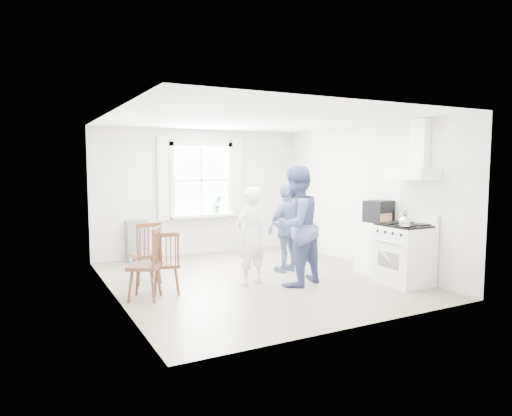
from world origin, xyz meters
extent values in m
cube|color=gray|center=(0.00, 0.00, -0.01)|extent=(4.62, 5.12, 0.02)
cube|color=silver|center=(0.00, 2.52, 1.30)|extent=(4.62, 0.04, 2.64)
cube|color=silver|center=(0.00, -2.52, 1.30)|extent=(4.62, 0.04, 2.64)
cube|color=silver|center=(-2.27, 0.00, 1.30)|extent=(0.04, 5.12, 2.64)
cube|color=silver|center=(2.27, 0.00, 1.30)|extent=(0.04, 5.12, 2.64)
cube|color=white|center=(0.00, 0.00, 2.61)|extent=(4.62, 5.12, 0.02)
cube|color=white|center=(0.00, 2.48, 1.55)|extent=(1.20, 0.02, 1.40)
cube|color=white|center=(0.00, 2.46, 2.29)|extent=(1.38, 0.09, 0.09)
cube|color=white|center=(0.00, 2.46, 0.81)|extent=(1.38, 0.09, 0.09)
cube|color=white|center=(-0.65, 2.46, 1.55)|extent=(0.09, 0.09, 1.58)
cube|color=white|center=(0.65, 2.46, 1.55)|extent=(0.09, 0.09, 1.58)
cube|color=white|center=(0.00, 2.38, 0.82)|extent=(1.38, 0.24, 0.06)
cube|color=beige|center=(-0.82, 2.44, 1.60)|extent=(0.24, 0.05, 1.70)
cube|color=beige|center=(0.82, 2.44, 1.60)|extent=(0.24, 0.05, 1.70)
cube|color=white|center=(2.02, -1.35, 1.74)|extent=(0.45, 0.76, 0.18)
cube|color=white|center=(2.17, -1.35, 2.21)|extent=(0.14, 0.30, 0.76)
cube|color=slate|center=(-1.40, 2.33, 0.40)|extent=(0.40, 0.30, 0.80)
cube|color=white|center=(1.91, -1.35, 0.46)|extent=(0.65, 0.76, 0.92)
cube|color=black|center=(1.91, -1.35, 0.94)|extent=(0.61, 0.72, 0.03)
cube|color=white|center=(2.20, -1.35, 1.02)|extent=(0.06, 0.76, 0.20)
cylinder|color=silver|center=(1.56, -1.35, 0.70)|extent=(0.02, 0.61, 0.02)
sphere|color=silver|center=(1.66, -1.59, 1.04)|extent=(0.18, 0.18, 0.18)
cylinder|color=silver|center=(1.66, -1.59, 0.99)|extent=(0.16, 0.16, 0.04)
torus|color=black|center=(1.66, -1.59, 1.15)|extent=(0.11, 0.04, 0.11)
cube|color=white|center=(1.98, -0.65, 0.45)|extent=(0.50, 0.55, 0.90)
cube|color=black|center=(2.01, -0.65, 1.00)|extent=(0.48, 0.44, 0.20)
cube|color=black|center=(2.01, -0.65, 1.18)|extent=(0.48, 0.44, 0.17)
cube|color=#B07855|center=(1.97, -0.78, 0.98)|extent=(0.27, 0.21, 0.17)
cube|color=#4B2618|center=(-1.66, 0.63, 0.45)|extent=(0.45, 0.43, 0.05)
cube|color=#4B2618|center=(-1.64, 0.45, 0.72)|extent=(0.40, 0.09, 0.54)
cylinder|color=#4B2618|center=(-1.66, 0.63, 0.21)|extent=(0.04, 0.04, 0.43)
cube|color=#4B2618|center=(-1.55, -0.10, 0.42)|extent=(0.48, 0.46, 0.05)
cube|color=#4B2618|center=(-1.59, -0.27, 0.67)|extent=(0.38, 0.15, 0.51)
cylinder|color=#4B2618|center=(-1.55, -0.10, 0.20)|extent=(0.03, 0.03, 0.40)
cube|color=#4B2618|center=(-1.90, -0.25, 0.46)|extent=(0.57, 0.58, 0.05)
cube|color=#4B2618|center=(-1.74, -0.35, 0.74)|extent=(0.26, 0.39, 0.56)
cylinder|color=#4B2618|center=(-1.90, -0.25, 0.22)|extent=(0.04, 0.04, 0.44)
imported|color=white|center=(-0.22, -0.22, 0.77)|extent=(0.70, 0.70, 1.54)
imported|color=#465282|center=(0.37, -0.60, 0.93)|extent=(1.15, 1.15, 1.86)
imported|color=navy|center=(0.73, 0.22, 0.77)|extent=(1.10, 1.10, 1.54)
imported|color=#347433|center=(0.31, 2.36, 1.03)|extent=(0.23, 0.23, 0.37)
camera|label=1|loc=(-3.43, -6.50, 1.89)|focal=32.00mm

